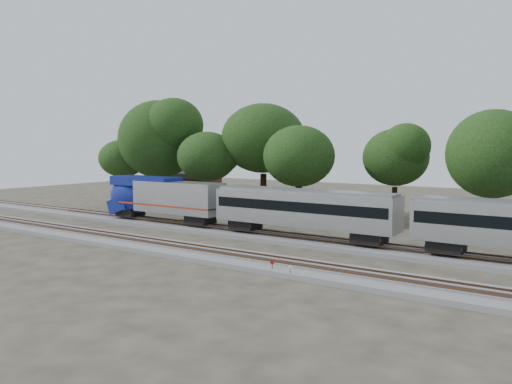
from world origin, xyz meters
The scene contains 14 objects.
ground centered at (0.00, 0.00, 0.00)m, with size 160.00×160.00×0.00m, color #383328.
track_far centered at (0.00, 6.00, 0.21)m, with size 160.00×5.00×0.73m.
track_near centered at (0.00, -4.00, 0.21)m, with size 160.00×5.00×0.73m.
switch_stand_red centered at (7.35, -5.90, 0.67)m, with size 0.33×0.11×1.05m.
switch_stand_white centered at (9.06, -6.22, 0.61)m, with size 0.30×0.06×0.96m.
switch_lever centered at (5.96, -5.88, 0.15)m, with size 0.50×0.30×0.30m, color #512D19.
brick_building centered at (-30.73, 27.45, 2.46)m, with size 11.38×9.04×4.88m.
tree_0 centered at (-32.15, 14.83, 7.47)m, with size 7.62×7.62×10.74m.
tree_1 centered at (-26.67, 17.10, 10.33)m, with size 10.51×10.51×14.82m.
tree_2 centered at (-16.68, 15.93, 7.91)m, with size 8.06×8.06×11.37m.
tree_3 centered at (-10.51, 20.40, 10.37)m, with size 10.55×10.55×14.87m.
tree_4 centered at (-3.19, 17.08, 8.11)m, with size 8.26×8.26×11.64m.
tree_5 centered at (6.38, 24.21, 7.94)m, with size 8.09×8.09×11.41m.
tree_6 centered at (18.10, 18.87, 8.54)m, with size 8.70×8.70×12.26m.
Camera 1 is at (26.34, -36.30, 9.38)m, focal length 35.00 mm.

